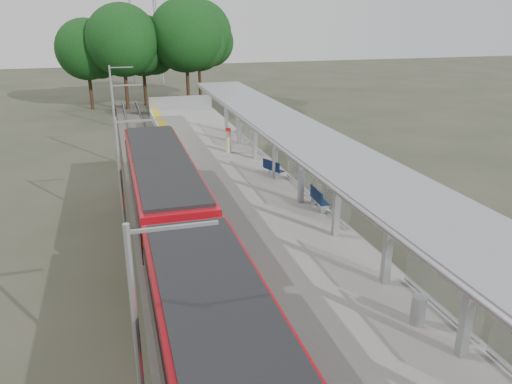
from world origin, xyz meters
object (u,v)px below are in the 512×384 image
bench_mid (318,198)px  bench_far (273,168)px  info_pillar_far (229,142)px  train (186,259)px  litter_bin (418,310)px

bench_mid → bench_far: 5.34m
bench_far → info_pillar_far: bearing=77.0°
train → info_pillar_far: (5.25, 16.40, -0.35)m
bench_mid → litter_bin: size_ratio=1.64×
bench_mid → info_pillar_far: (-1.70, 11.07, 0.18)m
bench_mid → litter_bin: 9.34m
train → info_pillar_far: bearing=72.2°
train → info_pillar_far: train is taller
bench_far → litter_bin: (-0.26, -14.63, -0.03)m
info_pillar_far → litter_bin: bearing=-70.5°
train → litter_bin: 7.38m
bench_mid → bench_far: (-0.50, 5.32, -0.05)m
train → litter_bin: size_ratio=30.53×
train → bench_far: size_ratio=19.96×
train → bench_mid: size_ratio=18.57×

